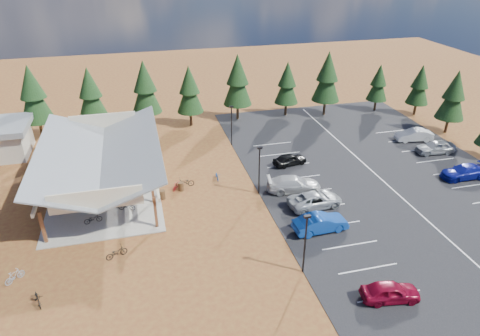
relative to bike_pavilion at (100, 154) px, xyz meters
The scene contains 41 objects.
ground 12.79m from the bike_pavilion, 34.99° to the right, with size 140.00×140.00×0.00m, color brown.
asphalt_lot 29.03m from the bike_pavilion, ahead, with size 27.00×44.00×0.04m, color black.
concrete_pad 3.77m from the bike_pavilion, 90.00° to the left, with size 10.60×18.60×0.10m, color gray.
bike_pavilion is the anchor object (origin of this frame).
lamp_post_0 22.69m from the bike_pavilion, 48.58° to the right, with size 0.50×0.25×5.14m.
lamp_post_1 15.83m from the bike_pavilion, 18.43° to the right, with size 0.50×0.25×5.14m.
lamp_post_2 16.57m from the bike_pavilion, 25.02° to the left, with size 0.50×0.25×5.14m.
trash_bin_0 7.42m from the bike_pavilion, 33.72° to the right, with size 0.60×0.60×0.90m, color #4F351C.
trash_bin_1 8.59m from the bike_pavilion, 18.49° to the right, with size 0.60×0.60×0.90m, color #4F351C.
pine_1 17.69m from the bike_pavilion, 118.24° to the left, with size 4.08×4.08×9.50m.
pine_2 15.76m from the bike_pavilion, 95.75° to the left, with size 3.76×3.76×8.75m.
pine_3 16.52m from the bike_pavilion, 71.02° to the left, with size 3.95×3.95×9.19m.
pine_4 18.58m from the bike_pavilion, 53.29° to the left, with size 3.58×3.58×8.33m.
pine_5 23.81m from the bike_pavilion, 41.09° to the left, with size 3.99×3.99×9.30m.
pine_6 29.51m from the bike_pavilion, 31.67° to the left, with size 3.39×3.39×7.89m.
pine_7 33.80m from the bike_pavilion, 24.90° to the left, with size 3.98×3.98×9.28m.
pine_8 41.29m from the bike_pavilion, 19.91° to the left, with size 3.01×3.01×7.02m.
pine_12 43.81m from the bike_pavilion, ahead, with size 3.61×3.61×8.42m.
pine_13 44.89m from the bike_pavilion, 14.13° to the left, with size 3.17×3.17×7.39m.
bike_0 7.33m from the bike_pavilion, 97.80° to the right, with size 0.55×1.59×0.83m, color black.
bike_1 5.17m from the bike_pavilion, 141.50° to the right, with size 0.49×1.72×1.04m, color gray.
bike_2 3.62m from the bike_pavilion, 146.93° to the left, with size 0.67×1.92×1.01m, color navy.
bike_3 7.47m from the bike_pavilion, 105.83° to the left, with size 0.48×1.71×1.03m, color maroon.
bike_4 6.40m from the bike_pavilion, 67.86° to the right, with size 0.57×1.63×0.86m, color black.
bike_5 3.51m from the bike_pavilion, 26.21° to the right, with size 0.41×1.47×0.88m, color #979A9F.
bike_6 5.01m from the bike_pavilion, 72.74° to the left, with size 0.67×1.92×1.01m, color navy.
bike_7 7.04m from the bike_pavilion, 71.47° to the left, with size 0.51×1.81×1.09m, color #940D09.
bike_8 16.48m from the bike_pavilion, 104.79° to the right, with size 0.61×1.75×0.92m, color black.
bike_9 14.58m from the bike_pavilion, 115.71° to the right, with size 0.45×1.60×0.96m, color #9A9DA2.
bike_12 12.31m from the bike_pavilion, 84.34° to the right, with size 0.63×1.80×0.94m, color black.
bike_14 12.06m from the bike_pavilion, ahead, with size 0.53×1.51×0.79m, color navy.
bike_15 8.15m from the bike_pavilion, 17.55° to the right, with size 0.42×1.49×0.90m, color maroon.
bike_16 8.85m from the bike_pavilion, 13.02° to the right, with size 0.65×1.88×0.99m, color black.
car_0 29.22m from the bike_pavilion, 46.99° to the right, with size 1.66×4.12×1.40m, color maroon.
car_1 22.40m from the bike_pavilion, 34.16° to the right, with size 1.69×4.85×1.60m, color navy.
car_2 21.55m from the bike_pavilion, 24.06° to the right, with size 2.43×5.27×1.46m, color #9DA1A4.
car_3 19.57m from the bike_pavilion, 16.48° to the right, with size 2.21×5.43×1.58m, color #B5B5B5.
car_4 20.40m from the bike_pavilion, ahead, with size 1.57×3.89×1.33m, color black.
car_7 37.98m from the bike_pavilion, 11.17° to the right, with size 2.05×5.04×1.46m, color navy.
car_8 38.20m from the bike_pavilion, ahead, with size 1.85×4.60×1.57m, color #9B9FA3.
car_9 37.98m from the bike_pavilion, ahead, with size 1.62×4.63×1.53m, color silver.
Camera 1 is at (-5.86, -33.44, 22.27)m, focal length 32.00 mm.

